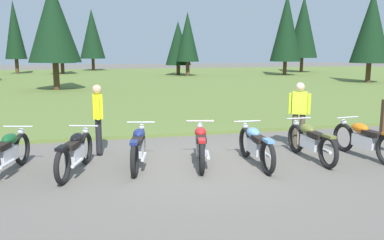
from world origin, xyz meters
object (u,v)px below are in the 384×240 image
(motorcycle_black, at_px, (75,152))
(motorcycle_navy, at_px, (139,147))
(rider_with_back_turned, at_px, (98,115))
(trail_marker_post, at_px, (383,120))
(motorcycle_british_green, at_px, (7,153))
(motorcycle_sky_blue, at_px, (256,145))
(rider_near_row_end, at_px, (299,111))
(motorcycle_red, at_px, (201,145))
(motorcycle_orange, at_px, (364,139))
(motorcycle_olive, at_px, (311,141))

(motorcycle_black, height_order, motorcycle_navy, same)
(rider_with_back_turned, xyz_separation_m, trail_marker_post, (7.69, -0.24, -0.39))
(motorcycle_british_green, height_order, rider_with_back_turned, rider_with_back_turned)
(motorcycle_sky_blue, distance_m, trail_marker_post, 4.67)
(motorcycle_navy, distance_m, rider_with_back_turned, 1.58)
(motorcycle_black, bearing_deg, motorcycle_navy, 6.31)
(rider_near_row_end, bearing_deg, motorcycle_british_green, -174.88)
(motorcycle_sky_blue, distance_m, rider_near_row_end, 2.10)
(motorcycle_red, relative_size, motorcycle_orange, 0.98)
(motorcycle_olive, bearing_deg, rider_with_back_turned, 160.45)
(motorcycle_black, bearing_deg, rider_with_back_turned, 70.89)
(motorcycle_navy, bearing_deg, motorcycle_red, -6.58)
(motorcycle_british_green, xyz_separation_m, motorcycle_red, (3.94, -0.27, 0.00))
(motorcycle_sky_blue, relative_size, motorcycle_olive, 1.00)
(rider_near_row_end, bearing_deg, motorcycle_orange, -51.69)
(motorcycle_red, xyz_separation_m, rider_near_row_end, (2.80, 0.87, 0.51))
(motorcycle_orange, relative_size, rider_near_row_end, 1.26)
(motorcycle_british_green, bearing_deg, motorcycle_black, -10.88)
(motorcycle_black, relative_size, motorcycle_olive, 0.97)
(motorcycle_navy, xyz_separation_m, motorcycle_olive, (3.84, -0.38, 0.00))
(trail_marker_post, bearing_deg, motorcycle_sky_blue, -161.26)
(rider_near_row_end, relative_size, rider_with_back_turned, 1.00)
(motorcycle_navy, bearing_deg, rider_near_row_end, 9.84)
(rider_near_row_end, bearing_deg, motorcycle_red, -162.73)
(rider_near_row_end, xyz_separation_m, rider_with_back_turned, (-4.93, 0.55, 0.00))
(motorcycle_black, relative_size, motorcycle_orange, 0.97)
(motorcycle_british_green, xyz_separation_m, motorcycle_navy, (2.61, -0.11, 0.00))
(motorcycle_black, height_order, motorcycle_sky_blue, same)
(motorcycle_british_green, bearing_deg, motorcycle_orange, -4.82)
(motorcycle_orange, bearing_deg, motorcycle_navy, 173.97)
(motorcycle_navy, height_order, motorcycle_olive, same)
(motorcycle_sky_blue, height_order, motorcycle_olive, same)
(motorcycle_red, relative_size, trail_marker_post, 1.84)
(motorcycle_british_green, height_order, motorcycle_black, same)
(motorcycle_black, xyz_separation_m, motorcycle_orange, (6.41, -0.40, 0.00))
(motorcycle_british_green, relative_size, motorcycle_sky_blue, 0.98)
(motorcycle_red, distance_m, trail_marker_post, 5.68)
(motorcycle_navy, distance_m, motorcycle_olive, 3.86)
(motorcycle_sky_blue, distance_m, motorcycle_orange, 2.65)
(motorcycle_navy, xyz_separation_m, motorcycle_sky_blue, (2.47, -0.47, 0.00))
(motorcycle_black, xyz_separation_m, rider_near_row_end, (5.41, 0.86, 0.51))
(motorcycle_orange, distance_m, rider_near_row_end, 1.68)
(motorcycle_british_green, height_order, rider_near_row_end, rider_near_row_end)
(motorcycle_sky_blue, bearing_deg, motorcycle_red, 164.37)
(motorcycle_british_green, xyz_separation_m, rider_with_back_turned, (1.81, 1.15, 0.51))
(motorcycle_olive, bearing_deg, rider_near_row_end, 75.46)
(motorcycle_british_green, bearing_deg, motorcycle_red, -3.85)
(motorcycle_navy, relative_size, motorcycle_sky_blue, 0.98)
(trail_marker_post, bearing_deg, motorcycle_red, -168.01)
(motorcycle_black, relative_size, motorcycle_red, 0.99)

